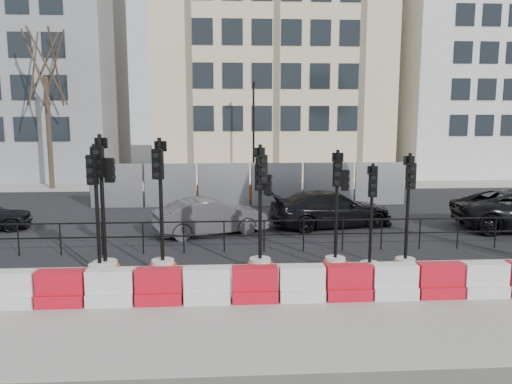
{
  "coord_description": "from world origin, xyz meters",
  "views": [
    {
      "loc": [
        -1.18,
        -13.38,
        4.08
      ],
      "look_at": [
        -0.13,
        3.0,
        1.58
      ],
      "focal_mm": 35.0,
      "sensor_mm": 36.0,
      "label": 1
    }
  ],
  "objects": [
    {
      "name": "car_c",
      "position": [
        2.77,
        4.61,
        0.67
      ],
      "size": [
        3.79,
        5.41,
        1.34
      ],
      "primitive_type": "imported",
      "rotation": [
        0.0,
        0.0,
        1.78
      ],
      "color": "black",
      "rests_on": "ground"
    },
    {
      "name": "traffic_signal_b",
      "position": [
        -4.21,
        -0.93,
        0.87
      ],
      "size": [
        0.72,
        0.72,
        3.65
      ],
      "rotation": [
        0.0,
        0.0,
        -0.21
      ],
      "color": "silver",
      "rests_on": "ground"
    },
    {
      "name": "kerb_railing",
      "position": [
        0.0,
        1.2,
        0.69
      ],
      "size": [
        18.0,
        0.04,
        1.0
      ],
      "color": "black",
      "rests_on": "ground"
    },
    {
      "name": "traffic_signal_h",
      "position": [
        3.56,
        -0.96,
        0.65
      ],
      "size": [
        0.62,
        0.62,
        3.15
      ],
      "rotation": [
        0.0,
        0.0,
        0.03
      ],
      "color": "silver",
      "rests_on": "ground"
    },
    {
      "name": "traffic_signal_c",
      "position": [
        -2.78,
        -0.88,
        0.73
      ],
      "size": [
        0.7,
        0.7,
        3.56
      ],
      "rotation": [
        0.0,
        0.0,
        -0.29
      ],
      "color": "silver",
      "rests_on": "ground"
    },
    {
      "name": "traffic_signal_d",
      "position": [
        -0.25,
        -0.79,
        0.74
      ],
      "size": [
        0.61,
        0.61,
        3.11
      ],
      "rotation": [
        0.0,
        0.0,
        -0.25
      ],
      "color": "silver",
      "rests_on": "ground"
    },
    {
      "name": "building_cream",
      "position": [
        2.0,
        21.99,
        9.0
      ],
      "size": [
        15.0,
        10.06,
        18.0
      ],
      "color": "beige",
      "rests_on": "ground"
    },
    {
      "name": "traffic_signal_f",
      "position": [
        1.74,
        -0.78,
        0.77
      ],
      "size": [
        0.64,
        0.64,
        3.23
      ],
      "rotation": [
        0.0,
        0.0,
        -0.23
      ],
      "color": "silver",
      "rests_on": "ground"
    },
    {
      "name": "ground",
      "position": [
        0.0,
        0.0,
        0.0
      ],
      "size": [
        120.0,
        120.0,
        0.0
      ],
      "primitive_type": "plane",
      "color": "#51514C",
      "rests_on": "ground"
    },
    {
      "name": "lamp_post_far",
      "position": [
        0.5,
        14.98,
        3.22
      ],
      "size": [
        0.12,
        0.56,
        6.0
      ],
      "color": "black",
      "rests_on": "ground"
    },
    {
      "name": "traffic_signal_a",
      "position": [
        -4.33,
        -1.07,
        0.71
      ],
      "size": [
        0.67,
        0.67,
        3.42
      ],
      "rotation": [
        0.0,
        0.0,
        -0.32
      ],
      "color": "silver",
      "rests_on": "ground"
    },
    {
      "name": "sidewalk_near",
      "position": [
        0.0,
        -3.0,
        0.01
      ],
      "size": [
        40.0,
        6.0,
        0.02
      ],
      "primitive_type": "cube",
      "color": "gray",
      "rests_on": "ground"
    },
    {
      "name": "heras_fencing",
      "position": [
        -0.01,
        9.8,
        0.68
      ],
      "size": [
        14.33,
        1.72,
        2.0
      ],
      "color": "gray",
      "rests_on": "ground"
    },
    {
      "name": "traffic_signal_e",
      "position": [
        -0.26,
        -0.81,
        0.7
      ],
      "size": [
        0.67,
        0.67,
        3.38
      ],
      "rotation": [
        0.0,
        0.0,
        0.32
      ],
      "color": "silver",
      "rests_on": "ground"
    },
    {
      "name": "tree_bare_far",
      "position": [
        -11.0,
        15.5,
        6.65
      ],
      "size": [
        2.0,
        2.0,
        9.0
      ],
      "color": "#473828",
      "rests_on": "ground"
    },
    {
      "name": "building_white",
      "position": [
        17.0,
        21.99,
        8.0
      ],
      "size": [
        12.0,
        9.06,
        16.0
      ],
      "color": "silver",
      "rests_on": "ground"
    },
    {
      "name": "sidewalk_far",
      "position": [
        0.0,
        16.0,
        0.01
      ],
      "size": [
        40.0,
        4.0,
        0.02
      ],
      "primitive_type": "cube",
      "color": "gray",
      "rests_on": "ground"
    },
    {
      "name": "car_b",
      "position": [
        -1.67,
        3.63,
        0.64
      ],
      "size": [
        3.79,
        4.74,
        1.28
      ],
      "primitive_type": "imported",
      "rotation": [
        0.0,
        0.0,
        1.91
      ],
      "color": "#444448",
      "rests_on": "ground"
    },
    {
      "name": "road",
      "position": [
        0.0,
        7.0,
        0.01
      ],
      "size": [
        40.0,
        14.0,
        0.03
      ],
      "primitive_type": "cube",
      "color": "black",
      "rests_on": "ground"
    },
    {
      "name": "barrier_row",
      "position": [
        0.0,
        -2.8,
        0.37
      ],
      "size": [
        14.65,
        0.5,
        0.8
      ],
      "color": "red",
      "rests_on": "ground"
    },
    {
      "name": "traffic_signal_g",
      "position": [
        2.55,
        -1.15,
        0.6
      ],
      "size": [
        0.57,
        0.57,
        2.91
      ],
      "rotation": [
        0.0,
        0.0,
        -0.18
      ],
      "color": "silver",
      "rests_on": "ground"
    },
    {
      "name": "building_grey",
      "position": [
        -14.0,
        21.99,
        7.0
      ],
      "size": [
        11.0,
        9.06,
        14.0
      ],
      "color": "gray",
      "rests_on": "ground"
    }
  ]
}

